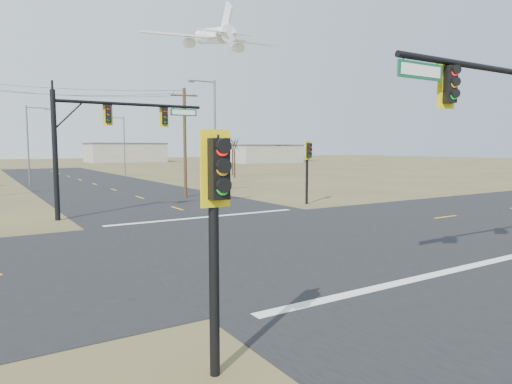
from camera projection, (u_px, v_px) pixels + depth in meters
ground at (279, 239)px, 20.63m from camera, size 320.00×320.00×0.00m
road_ew at (279, 239)px, 20.63m from camera, size 160.00×14.00×0.02m
road_ns at (279, 239)px, 20.63m from camera, size 14.00×160.00×0.02m
stop_bar_near at (417, 279)px, 14.31m from camera, size 12.00×0.40×0.01m
stop_bar_far at (207, 217)px, 26.95m from camera, size 12.00×0.40×0.01m
mast_arm_far at (107, 128)px, 26.96m from camera, size 9.05×0.51×7.33m
pedestal_signal_ne at (308, 158)px, 32.87m from camera, size 0.63×0.55×4.61m
pedestal_signal_sw at (217, 199)px, 7.90m from camera, size 0.57×0.50×4.48m
utility_pole_near at (185, 141)px, 37.29m from camera, size 2.14×0.64×8.91m
streetlight_a at (213, 127)px, 48.87m from camera, size 3.14×0.39×11.23m
streetlight_b at (123, 142)px, 67.03m from camera, size 2.39×0.24×8.59m
streetlight_c at (30, 141)px, 48.69m from camera, size 2.39×0.34×8.54m
bare_tree_c at (235, 144)px, 60.89m from camera, size 2.50×2.50×5.80m
bare_tree_d at (233, 143)px, 67.25m from camera, size 2.59×2.59×5.90m
warehouse_mid at (125, 153)px, 126.33m from camera, size 20.00×12.00×5.00m
warehouse_right at (265, 154)px, 121.16m from camera, size 18.00×10.00×4.50m
jet_airliner at (214, 36)px, 98.93m from camera, size 22.97×23.98×13.24m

